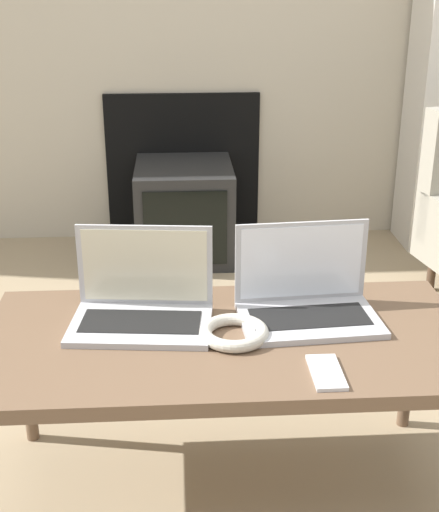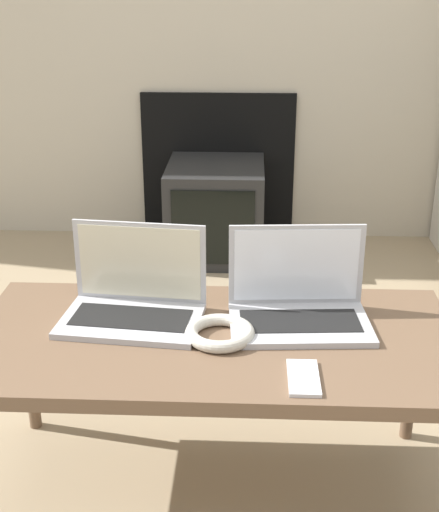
{
  "view_description": "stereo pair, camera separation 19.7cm",
  "coord_description": "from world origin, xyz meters",
  "px_view_note": "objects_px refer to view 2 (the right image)",
  "views": [
    {
      "loc": [
        -0.11,
        -1.36,
        1.3
      ],
      "look_at": [
        0.0,
        0.46,
        0.54
      ],
      "focal_mm": 50.0,
      "sensor_mm": 36.0,
      "label": 1
    },
    {
      "loc": [
        0.08,
        -1.36,
        1.3
      ],
      "look_at": [
        0.0,
        0.46,
        0.54
      ],
      "focal_mm": 50.0,
      "sensor_mm": 36.0,
      "label": 2
    }
  ],
  "objects_px": {
    "laptop_right": "(298,301)",
    "laptop_left": "(134,298)",
    "tv": "(216,210)",
    "phone": "(304,378)",
    "headphones": "(220,333)"
  },
  "relations": [
    {
      "from": "laptop_right",
      "to": "tv",
      "type": "xyz_separation_m",
      "value": [
        -0.29,
        1.57,
        -0.29
      ]
    },
    {
      "from": "phone",
      "to": "tv",
      "type": "bearing_deg",
      "value": 98.75
    },
    {
      "from": "headphones",
      "to": "tv",
      "type": "distance_m",
      "value": 1.7
    },
    {
      "from": "tv",
      "to": "laptop_left",
      "type": "bearing_deg",
      "value": -94.61
    },
    {
      "from": "laptop_right",
      "to": "tv",
      "type": "height_order",
      "value": "laptop_right"
    },
    {
      "from": "laptop_left",
      "to": "tv",
      "type": "relative_size",
      "value": 0.74
    },
    {
      "from": "phone",
      "to": "laptop_right",
      "type": "bearing_deg",
      "value": 89.39
    },
    {
      "from": "headphones",
      "to": "phone",
      "type": "distance_m",
      "value": 0.26
    },
    {
      "from": "laptop_right",
      "to": "laptop_left",
      "type": "bearing_deg",
      "value": 176.07
    },
    {
      "from": "laptop_right",
      "to": "phone",
      "type": "relative_size",
      "value": 2.53
    },
    {
      "from": "headphones",
      "to": "tv",
      "type": "bearing_deg",
      "value": 93.26
    },
    {
      "from": "headphones",
      "to": "phone",
      "type": "height_order",
      "value": "headphones"
    },
    {
      "from": "laptop_right",
      "to": "headphones",
      "type": "relative_size",
      "value": 2.14
    },
    {
      "from": "laptop_left",
      "to": "laptop_right",
      "type": "xyz_separation_m",
      "value": [
        0.41,
        0.0,
        0.0
      ]
    },
    {
      "from": "laptop_left",
      "to": "laptop_right",
      "type": "height_order",
      "value": "same"
    }
  ]
}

